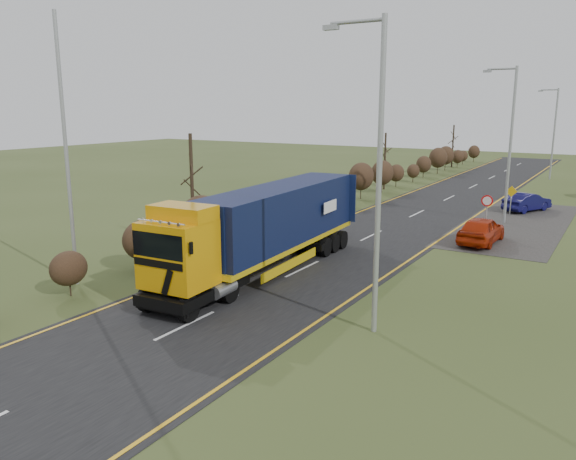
% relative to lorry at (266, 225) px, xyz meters
% --- Properties ---
extents(ground, '(160.00, 160.00, 0.00)m').
position_rel_lorry_xyz_m(ground, '(1.13, -2.72, -2.22)').
color(ground, '#39461E').
rests_on(ground, ground).
extents(road, '(8.00, 120.00, 0.02)m').
position_rel_lorry_xyz_m(road, '(1.13, 7.28, -2.21)').
color(road, black).
rests_on(road, ground).
extents(layby, '(6.00, 18.00, 0.02)m').
position_rel_lorry_xyz_m(layby, '(7.63, 17.28, -2.21)').
color(layby, '#2B2926').
rests_on(layby, ground).
extents(lane_markings, '(7.52, 116.00, 0.01)m').
position_rel_lorry_xyz_m(lane_markings, '(1.13, 6.97, -2.19)').
color(lane_markings, gold).
rests_on(lane_markings, road).
extents(hedgerow, '(2.24, 102.04, 6.05)m').
position_rel_lorry_xyz_m(hedgerow, '(-4.86, 5.18, -0.60)').
color(hedgerow, black).
rests_on(hedgerow, ground).
extents(lorry, '(3.02, 14.15, 3.91)m').
position_rel_lorry_xyz_m(lorry, '(0.00, 0.00, 0.00)').
color(lorry, black).
rests_on(lorry, ground).
extents(car_red_hatchback, '(1.90, 4.44, 1.49)m').
position_rel_lorry_xyz_m(car_red_hatchback, '(6.96, 10.76, -1.47)').
color(car_red_hatchback, '#A92408').
rests_on(car_red_hatchback, ground).
extents(car_blue_sedan, '(2.96, 4.23, 1.32)m').
position_rel_lorry_xyz_m(car_blue_sedan, '(7.49, 22.37, -1.56)').
color(car_blue_sedan, '#0C0B3E').
rests_on(car_blue_sedan, ground).
extents(streetlight_near, '(2.13, 0.20, 10.07)m').
position_rel_lorry_xyz_m(streetlight_near, '(6.68, -3.77, 3.36)').
color(streetlight_near, '#9DA1A3').
rests_on(streetlight_near, ground).
extents(streetlight_mid, '(2.07, 0.20, 9.79)m').
position_rel_lorry_xyz_m(streetlight_mid, '(6.80, 17.33, 3.20)').
color(streetlight_mid, '#9DA1A3').
rests_on(streetlight_mid, ground).
extents(streetlight_far, '(1.94, 0.18, 9.13)m').
position_rel_lorry_xyz_m(streetlight_far, '(6.40, 42.84, 2.81)').
color(streetlight_far, '#9DA1A3').
rests_on(streetlight_far, ground).
extents(left_pole, '(0.16, 0.16, 11.00)m').
position_rel_lorry_xyz_m(left_pole, '(-5.96, -5.56, 3.28)').
color(left_pole, '#9DA1A3').
rests_on(left_pole, ground).
extents(speed_sign, '(0.66, 0.10, 2.40)m').
position_rel_lorry_xyz_m(speed_sign, '(6.73, 12.77, -0.54)').
color(speed_sign, '#9DA1A3').
rests_on(speed_sign, ground).
extents(warning_board, '(0.77, 0.11, 2.01)m').
position_rel_lorry_xyz_m(warning_board, '(6.71, 20.46, -0.99)').
color(warning_board, '#9DA1A3').
rests_on(warning_board, ground).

